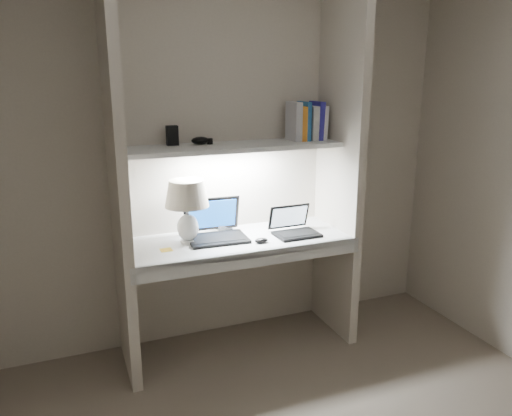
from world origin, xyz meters
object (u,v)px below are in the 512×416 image
laptop_main (215,229)px  laptop_netbook (294,228)px  table_lamp (187,201)px  book_row (306,122)px  speaker (223,219)px

laptop_main → laptop_netbook: size_ratio=1.33×
table_lamp → book_row: size_ratio=1.57×
table_lamp → laptop_main: table_lamp is taller
laptop_netbook → book_row: (0.17, 0.18, 0.67)m
laptop_netbook → speaker: (-0.40, 0.27, 0.03)m
laptop_netbook → book_row: size_ratio=1.14×
laptop_main → speaker: size_ratio=2.65×
laptop_netbook → speaker: bearing=144.6°
table_lamp → book_row: 0.97m
table_lamp → book_row: (0.86, 0.10, 0.45)m
table_lamp → laptop_main: 0.29m
laptop_main → laptop_netbook: laptop_main is taller
book_row → laptop_netbook: bearing=-132.7°
speaker → book_row: bearing=-16.9°
table_lamp → speaker: size_ratio=2.74×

